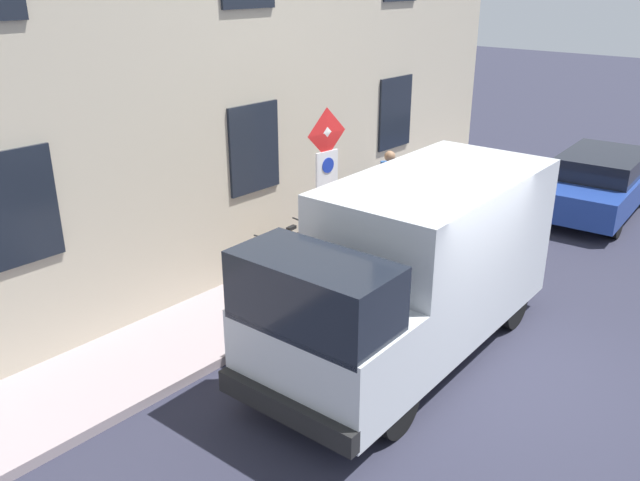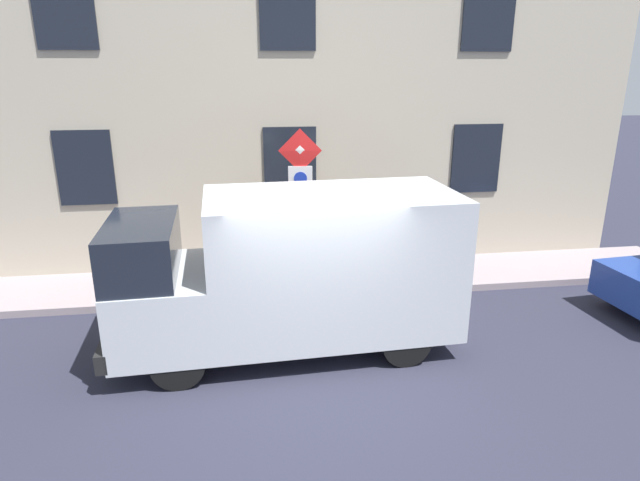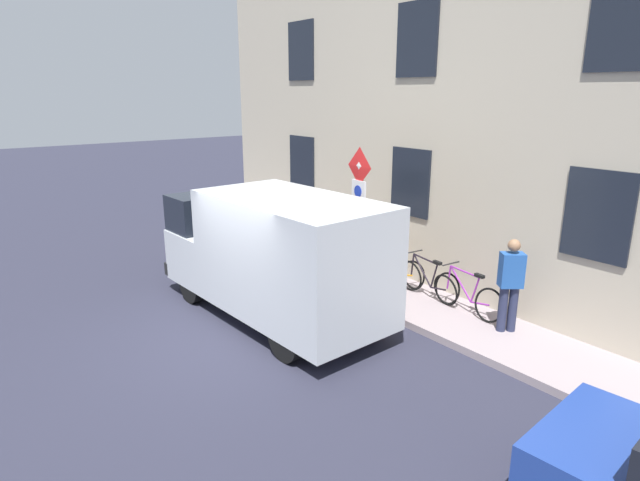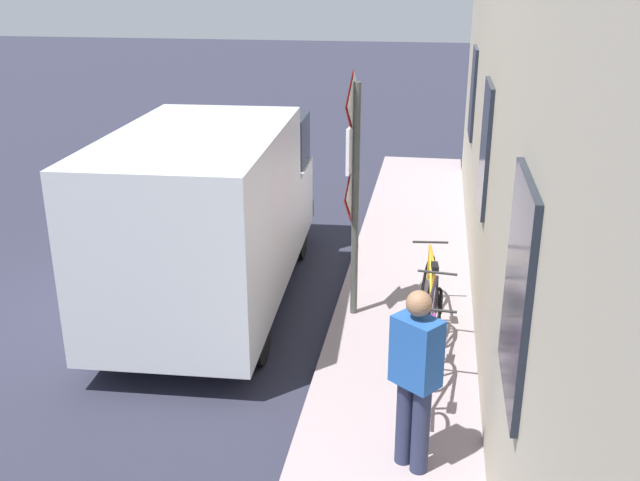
{
  "view_description": "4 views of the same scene",
  "coord_description": "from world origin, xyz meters",
  "views": [
    {
      "loc": [
        -3.47,
        7.44,
        5.11
      ],
      "look_at": [
        2.45,
        0.68,
        1.47
      ],
      "focal_mm": 36.92,
      "sensor_mm": 36.0,
      "label": 1
    },
    {
      "loc": [
        -6.71,
        0.96,
        4.31
      ],
      "look_at": [
        2.53,
        -0.35,
        1.29
      ],
      "focal_mm": 30.25,
      "sensor_mm": 36.0,
      "label": 2
    },
    {
      "loc": [
        -4.15,
        -7.95,
        4.33
      ],
      "look_at": [
        2.12,
        0.16,
        1.42
      ],
      "focal_mm": 29.62,
      "sensor_mm": 36.0,
      "label": 3
    },
    {
      "loc": [
        3.95,
        -8.53,
        4.32
      ],
      "look_at": [
        2.69,
        -0.82,
        1.4
      ],
      "focal_mm": 40.62,
      "sensor_mm": 36.0,
      "label": 4
    }
  ],
  "objects": [
    {
      "name": "delivery_van",
      "position": [
        1.07,
        0.27,
        1.33
      ],
      "size": [
        2.24,
        5.42,
        2.5
      ],
      "rotation": [
        0.0,
        0.0,
        1.62
      ],
      "color": "silver",
      "rests_on": "ground_plane"
    },
    {
      "name": "sidewalk_slab",
      "position": [
        3.65,
        0.0,
        0.07
      ],
      "size": [
        1.79,
        16.94,
        0.14
      ],
      "primitive_type": "cube",
      "color": "gray",
      "rests_on": "ground_plane"
    },
    {
      "name": "bicycle_black",
      "position": [
        4.0,
        -1.1,
        0.51
      ],
      "size": [
        0.46,
        1.71,
        0.89
      ],
      "rotation": [
        0.0,
        0.0,
        1.45
      ],
      "color": "black",
      "rests_on": "sidewalk_slab"
    },
    {
      "name": "bicycle_purple",
      "position": [
        4.0,
        -2.1,
        0.51
      ],
      "size": [
        0.46,
        1.72,
        0.89
      ],
      "rotation": [
        0.0,
        0.0,
        1.49
      ],
      "color": "black",
      "rests_on": "sidewalk_slab"
    },
    {
      "name": "sign_post_stacked",
      "position": [
        2.96,
        -0.05,
        2.07
      ],
      "size": [
        0.17,
        0.56,
        3.0
      ],
      "color": "#474C47",
      "rests_on": "sidewalk_slab"
    },
    {
      "name": "pedestrian",
      "position": [
        3.89,
        -3.07,
        1.07
      ],
      "size": [
        0.48,
        0.45,
        1.72
      ],
      "rotation": [
        0.0,
        0.0,
        4.06
      ],
      "color": "#262B47",
      "rests_on": "sidewalk_slab"
    },
    {
      "name": "bicycle_orange",
      "position": [
        4.0,
        -0.09,
        0.51
      ],
      "size": [
        0.46,
        1.72,
        0.89
      ],
      "rotation": [
        0.0,
        0.0,
        1.67
      ],
      "color": "black",
      "rests_on": "sidewalk_slab"
    },
    {
      "name": "building_facade",
      "position": [
        4.9,
        0.0,
        3.72
      ],
      "size": [
        0.75,
        14.94,
        7.44
      ],
      "color": "#BAAE98",
      "rests_on": "ground_plane"
    },
    {
      "name": "ground_plane",
      "position": [
        0.0,
        0.0,
        0.0
      ],
      "size": [
        80.0,
        80.0,
        0.0
      ],
      "primitive_type": "plane",
      "color": "#282838"
    }
  ]
}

